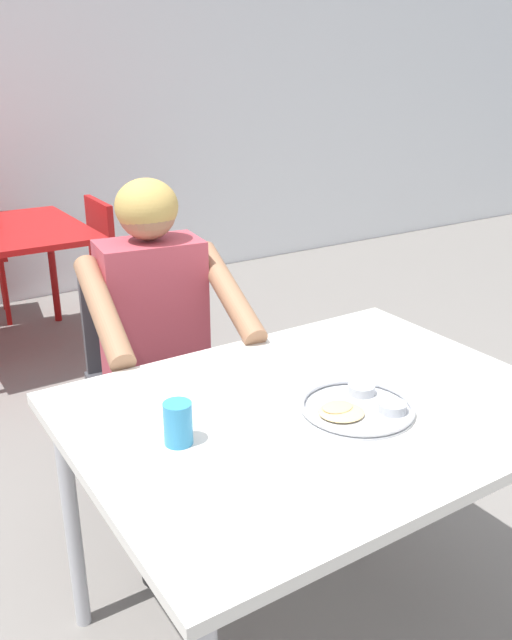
{
  "coord_description": "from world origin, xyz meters",
  "views": [
    {
      "loc": [
        -0.95,
        -1.1,
        1.54
      ],
      "look_at": [
        -0.06,
        0.3,
        0.9
      ],
      "focal_mm": 37.0,
      "sensor_mm": 36.0,
      "label": 1
    }
  ],
  "objects_px": {
    "chair_foreground": "(144,361)",
    "table_background_red": "(1,244)",
    "thali_tray": "(358,406)",
    "drinking_cup": "(178,422)",
    "table_foreground": "(317,429)",
    "diner_foreground": "(162,329)",
    "chair_red_right": "(121,253)"
  },
  "relations": [
    {
      "from": "drinking_cup",
      "to": "chair_red_right",
      "type": "relative_size",
      "value": 0.12
    },
    {
      "from": "table_foreground",
      "to": "chair_foreground",
      "type": "xyz_separation_m",
      "value": [
        -0.07,
        0.95,
        -0.16
      ]
    },
    {
      "from": "chair_foreground",
      "to": "chair_red_right",
      "type": "relative_size",
      "value": 1.1
    },
    {
      "from": "chair_red_right",
      "to": "table_foreground",
      "type": "bearing_deg",
      "value": -100.44
    },
    {
      "from": "table_foreground",
      "to": "thali_tray",
      "type": "xyz_separation_m",
      "value": [
        0.06,
        -0.08,
        0.08
      ]
    },
    {
      "from": "thali_tray",
      "to": "chair_foreground",
      "type": "distance_m",
      "value": 1.06
    },
    {
      "from": "table_foreground",
      "to": "chair_red_right",
      "type": "bearing_deg",
      "value": 79.56
    },
    {
      "from": "drinking_cup",
      "to": "chair_red_right",
      "type": "bearing_deg",
      "value": 71.43
    },
    {
      "from": "thali_tray",
      "to": "chair_foreground",
      "type": "relative_size",
      "value": 0.31
    },
    {
      "from": "table_foreground",
      "to": "chair_red_right",
      "type": "xyz_separation_m",
      "value": [
        0.47,
        2.52,
        -0.19
      ]
    },
    {
      "from": "drinking_cup",
      "to": "chair_foreground",
      "type": "xyz_separation_m",
      "value": [
        0.3,
        0.92,
        -0.28
      ]
    },
    {
      "from": "drinking_cup",
      "to": "chair_red_right",
      "type": "height_order",
      "value": "drinking_cup"
    },
    {
      "from": "table_foreground",
      "to": "diner_foreground",
      "type": "distance_m",
      "value": 0.73
    },
    {
      "from": "thali_tray",
      "to": "chair_red_right",
      "type": "xyz_separation_m",
      "value": [
        0.4,
        2.6,
        -0.27
      ]
    },
    {
      "from": "diner_foreground",
      "to": "table_background_red",
      "type": "bearing_deg",
      "value": 94.09
    },
    {
      "from": "thali_tray",
      "to": "drinking_cup",
      "type": "bearing_deg",
      "value": 166.62
    },
    {
      "from": "chair_red_right",
      "to": "chair_foreground",
      "type": "bearing_deg",
      "value": -108.75
    },
    {
      "from": "thali_tray",
      "to": "chair_foreground",
      "type": "bearing_deg",
      "value": 97.34
    },
    {
      "from": "chair_foreground",
      "to": "table_background_red",
      "type": "bearing_deg",
      "value": 95.53
    },
    {
      "from": "table_foreground",
      "to": "thali_tray",
      "type": "bearing_deg",
      "value": -51.5
    },
    {
      "from": "thali_tray",
      "to": "chair_red_right",
      "type": "height_order",
      "value": "chair_red_right"
    },
    {
      "from": "diner_foreground",
      "to": "table_background_red",
      "type": "distance_m",
      "value": 1.76
    },
    {
      "from": "chair_red_right",
      "to": "diner_foreground",
      "type": "bearing_deg",
      "value": -107.19
    },
    {
      "from": "thali_tray",
      "to": "table_background_red",
      "type": "bearing_deg",
      "value": 96.26
    },
    {
      "from": "drinking_cup",
      "to": "diner_foreground",
      "type": "bearing_deg",
      "value": 67.96
    },
    {
      "from": "chair_foreground",
      "to": "diner_foreground",
      "type": "relative_size",
      "value": 0.74
    },
    {
      "from": "table_background_red",
      "to": "chair_red_right",
      "type": "height_order",
      "value": "chair_red_right"
    },
    {
      "from": "thali_tray",
      "to": "table_background_red",
      "type": "relative_size",
      "value": 0.29
    },
    {
      "from": "table_foreground",
      "to": "table_background_red",
      "type": "xyz_separation_m",
      "value": [
        -0.22,
        2.47,
        -0.03
      ]
    },
    {
      "from": "table_foreground",
      "to": "chair_foreground",
      "type": "relative_size",
      "value": 1.34
    },
    {
      "from": "table_foreground",
      "to": "chair_foreground",
      "type": "bearing_deg",
      "value": 94.22
    },
    {
      "from": "table_foreground",
      "to": "table_background_red",
      "type": "height_order",
      "value": "table_foreground"
    }
  ]
}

